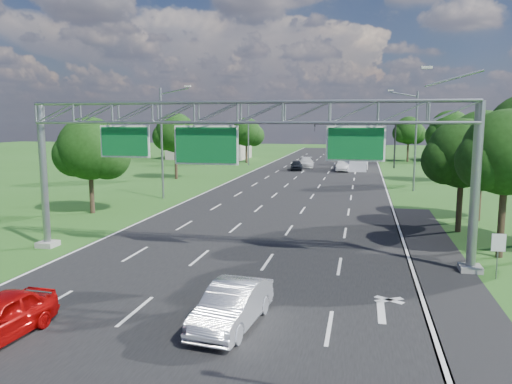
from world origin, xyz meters
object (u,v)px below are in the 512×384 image
(sign_gantry, at_px, (241,125))
(box_truck, at_px, (358,159))
(traffic_signal, at_px, (371,134))
(regulatory_sign, at_px, (498,247))
(silver_sedan, at_px, (232,305))

(sign_gantry, xyz_separation_m, box_truck, (5.33, 50.43, -5.33))
(traffic_signal, bearing_deg, regulatory_sign, -84.80)
(box_truck, bearing_deg, silver_sedan, -97.51)
(sign_gantry, bearing_deg, box_truck, 83.97)
(regulatory_sign, distance_m, silver_sedan, 12.77)
(sign_gantry, distance_m, box_truck, 50.99)
(silver_sedan, bearing_deg, regulatory_sign, 42.92)
(regulatory_sign, bearing_deg, silver_sedan, -143.99)
(silver_sedan, bearing_deg, traffic_signal, 91.90)
(sign_gantry, xyz_separation_m, traffic_signal, (7.15, 53.00, -1.72))
(silver_sedan, height_order, box_truck, box_truck)
(regulatory_sign, height_order, box_truck, box_truck)
(box_truck, bearing_deg, regulatory_sign, -86.57)
(traffic_signal, xyz_separation_m, silver_sedan, (-5.39, -61.52, -4.41))
(silver_sedan, xyz_separation_m, box_truck, (3.57, 58.95, 0.80))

